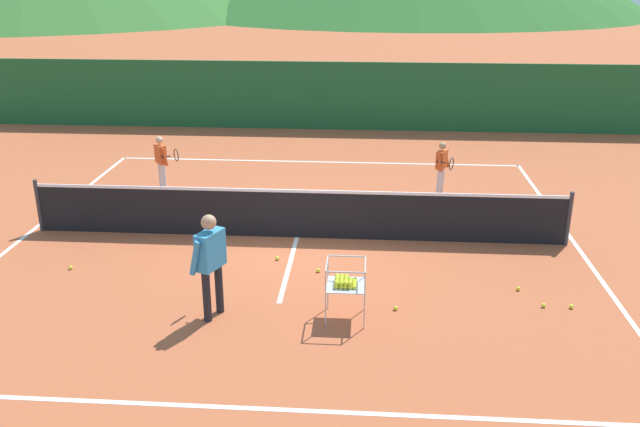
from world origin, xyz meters
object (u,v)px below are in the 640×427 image
tennis_net (297,213)px  ball_cart (345,282)px  tennis_ball_0 (71,267)px  tennis_ball_3 (518,289)px  student_0 (161,157)px  student_1 (442,163)px  tennis_ball_1 (277,258)px  tennis_ball_7 (396,308)px  tennis_ball_6 (544,305)px  tennis_ball_2 (571,306)px  instructor (210,256)px  tennis_ball_5 (318,270)px

tennis_net → ball_cart: size_ratio=11.42×
tennis_ball_0 → tennis_ball_3: 7.59m
student_0 → ball_cart: student_0 is taller
tennis_net → student_1: size_ratio=8.55×
tennis_net → tennis_ball_1: tennis_net is taller
tennis_net → tennis_ball_0: size_ratio=150.96×
ball_cart → tennis_ball_0: ball_cart is taller
tennis_ball_7 → tennis_ball_6: bearing=6.2°
tennis_net → tennis_ball_6: size_ratio=150.96×
student_1 → tennis_ball_2: (1.49, -5.44, -0.69)m
tennis_net → instructor: instructor is taller
tennis_ball_0 → tennis_ball_2: (8.28, -0.82, 0.00)m
ball_cart → tennis_ball_1: bearing=122.4°
student_1 → tennis_ball_0: (-6.79, -4.62, -0.69)m
tennis_ball_1 → tennis_ball_5: bearing=-30.3°
tennis_ball_1 → tennis_ball_7: 2.67m
tennis_ball_1 → tennis_ball_2: size_ratio=1.00×
student_0 → student_1: bearing=1.0°
instructor → tennis_ball_5: (1.46, 1.63, -0.94)m
instructor → ball_cart: instructor is taller
tennis_ball_7 → instructor: bearing=-172.2°
tennis_ball_0 → tennis_ball_2: size_ratio=1.00×
student_0 → tennis_ball_6: size_ratio=18.37×
tennis_ball_6 → tennis_ball_3: bearing=116.2°
student_1 → tennis_ball_6: (1.07, -5.44, -0.69)m
student_1 → tennis_ball_6: size_ratio=17.65×
tennis_ball_2 → ball_cart: bearing=-171.0°
ball_cart → tennis_ball_1: size_ratio=13.22×
ball_cart → tennis_ball_1: ball_cart is taller
student_0 → ball_cart: (4.48, -5.88, -0.16)m
tennis_ball_5 → tennis_ball_2: bearing=-14.3°
student_0 → tennis_ball_2: student_0 is taller
tennis_ball_1 → tennis_ball_3: same height
ball_cart → tennis_ball_7: ball_cart is taller
tennis_ball_2 → tennis_ball_3: 0.89m
student_0 → tennis_ball_0: size_ratio=18.37×
ball_cart → tennis_ball_3: 3.05m
tennis_ball_2 → tennis_ball_6: 0.42m
student_0 → tennis_ball_1: size_ratio=18.37×
instructor → student_1: instructor is taller
student_1 → tennis_ball_6: student_1 is taller
student_0 → tennis_ball_0: student_0 is taller
student_0 → student_1: 6.47m
student_0 → tennis_ball_2: size_ratio=18.37×
instructor → tennis_net: bearing=73.6°
tennis_ball_6 → student_0: bearing=144.8°
tennis_net → tennis_ball_6: bearing=-31.8°
tennis_ball_6 → tennis_ball_1: bearing=161.4°
tennis_ball_0 → tennis_ball_7: (5.58, -1.06, 0.00)m
instructor → tennis_ball_0: instructor is taller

